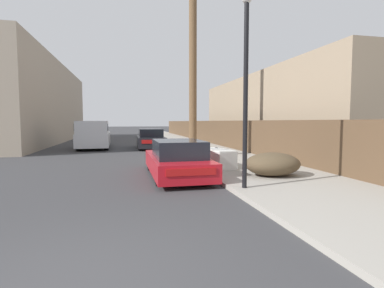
# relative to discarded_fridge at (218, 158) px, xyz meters

# --- Properties ---
(sidewalk_curb) EXTENTS (4.20, 63.00, 0.12)m
(sidewalk_curb) POSITION_rel_discarded_fridge_xyz_m (1.37, 16.13, -0.40)
(sidewalk_curb) COLOR #9E998E
(sidewalk_curb) RESTS_ON ground
(discarded_fridge) EXTENTS (0.98, 1.76, 0.71)m
(discarded_fridge) POSITION_rel_discarded_fridge_xyz_m (0.00, 0.00, 0.00)
(discarded_fridge) COLOR silver
(discarded_fridge) RESTS_ON sidewalk_curb
(parked_sports_car_red) EXTENTS (1.76, 4.58, 1.24)m
(parked_sports_car_red) POSITION_rel_discarded_fridge_xyz_m (-1.71, -0.89, 0.10)
(parked_sports_car_red) COLOR red
(parked_sports_car_red) RESTS_ON ground
(car_parked_mid) EXTENTS (1.84, 4.46, 1.35)m
(car_parked_mid) POSITION_rel_discarded_fridge_xyz_m (-1.68, 9.99, 0.17)
(car_parked_mid) COLOR black
(car_parked_mid) RESTS_ON ground
(pickup_truck) EXTENTS (2.20, 5.91, 1.88)m
(pickup_truck) POSITION_rel_discarded_fridge_xyz_m (-5.46, 10.62, 0.47)
(pickup_truck) COLOR silver
(pickup_truck) RESTS_ON ground
(utility_pole) EXTENTS (1.80, 0.37, 9.33)m
(utility_pole) POSITION_rel_discarded_fridge_xyz_m (-0.13, 3.66, 4.40)
(utility_pole) COLOR brown
(utility_pole) RESTS_ON sidewalk_curb
(street_lamp) EXTENTS (0.26, 0.26, 4.92)m
(street_lamp) POSITION_rel_discarded_fridge_xyz_m (-0.38, -3.49, 2.50)
(street_lamp) COLOR black
(street_lamp) RESTS_ON sidewalk_curb
(brush_pile) EXTENTS (1.79, 1.42, 0.74)m
(brush_pile) POSITION_rel_discarded_fridge_xyz_m (1.17, -2.04, 0.03)
(brush_pile) COLOR brown
(brush_pile) RESTS_ON sidewalk_curb
(wooden_fence) EXTENTS (0.08, 42.39, 1.78)m
(wooden_fence) POSITION_rel_discarded_fridge_xyz_m (3.32, 13.99, 0.55)
(wooden_fence) COLOR brown
(wooden_fence) RESTS_ON sidewalk_curb
(building_left_block) EXTENTS (7.00, 24.22, 6.91)m
(building_left_block) POSITION_rel_discarded_fridge_xyz_m (-12.16, 18.49, 2.99)
(building_left_block) COLOR tan
(building_left_block) RESTS_ON ground
(building_right_house) EXTENTS (6.00, 17.29, 4.71)m
(building_right_house) POSITION_rel_discarded_fridge_xyz_m (7.04, 6.69, 1.89)
(building_right_house) COLOR gray
(building_right_house) RESTS_ON ground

